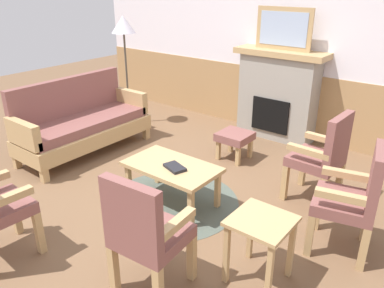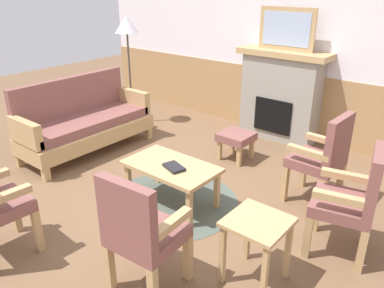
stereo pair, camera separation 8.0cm
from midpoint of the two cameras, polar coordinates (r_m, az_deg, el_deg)
name	(u,v)px [view 1 (the left image)]	position (r m, az deg, el deg)	size (l,w,h in m)	color
ground_plane	(172,202)	(4.13, -3.59, -8.55)	(14.00, 14.00, 0.00)	brown
wall_back	(290,45)	(5.77, 13.91, 14.03)	(7.20, 0.14, 2.70)	white
fireplace	(278,94)	(5.69, 12.20, 7.25)	(1.30, 0.44, 1.28)	gray
framed_picture	(284,29)	(5.52, 13.02, 16.32)	(0.80, 0.04, 0.56)	tan
couch	(82,124)	(5.36, -16.40, 2.92)	(0.70, 1.80, 0.98)	tan
coffee_table	(172,170)	(3.94, -3.57, -3.82)	(0.96, 0.56, 0.44)	tan
round_rug	(173,202)	(4.13, -3.44, -8.55)	(1.40, 1.40, 0.01)	#4C564C
book_on_table	(175,167)	(3.83, -3.17, -3.48)	(0.23, 0.14, 0.03)	black
footstool	(235,138)	(4.98, 5.91, 0.86)	(0.40, 0.40, 0.36)	tan
armchair_near_fireplace	(354,196)	(3.44, 22.31, -7.13)	(0.57, 0.57, 0.98)	tan
armchair_by_window_left	(323,154)	(4.11, 18.34, -1.46)	(0.50, 0.50, 0.98)	tan
armchair_front_left	(145,230)	(2.81, -7.79, -12.60)	(0.52, 0.52, 0.98)	tan
side_table	(261,232)	(2.99, 9.38, -12.80)	(0.44, 0.44, 0.55)	tan
floor_lamp_by_couch	(124,32)	(6.08, -10.48, 16.09)	(0.36, 0.36, 1.68)	#332D28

